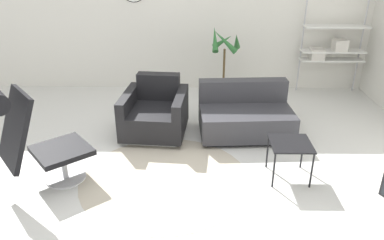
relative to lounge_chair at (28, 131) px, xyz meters
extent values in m
plane|color=silver|center=(1.28, 0.41, -0.70)|extent=(12.00, 12.00, 0.00)
cube|color=silver|center=(1.28, 3.30, 0.70)|extent=(12.00, 0.06, 2.80)
cylinder|color=#BCB29E|center=(1.35, 0.21, -0.69)|extent=(1.92, 1.92, 0.01)
cylinder|color=#BCBCC1|center=(0.23, 0.19, -0.69)|extent=(0.62, 0.62, 0.02)
cylinder|color=#BCBCC1|center=(0.23, 0.19, -0.52)|extent=(0.06, 0.06, 0.30)
cube|color=black|center=(0.23, 0.19, -0.33)|extent=(0.79, 0.79, 0.06)
cube|color=black|center=(-0.08, -0.07, 0.06)|extent=(0.60, 0.63, 0.74)
cube|color=silver|center=(1.13, 1.33, -0.67)|extent=(0.75, 0.78, 0.06)
cube|color=black|center=(1.13, 1.33, -0.47)|extent=(0.67, 0.93, 0.34)
cube|color=black|center=(1.16, 1.68, -0.11)|extent=(0.61, 0.23, 0.37)
cube|color=black|center=(1.49, 1.30, -0.37)|extent=(0.19, 0.89, 0.54)
cube|color=black|center=(0.77, 1.36, -0.37)|extent=(0.19, 0.89, 0.54)
cube|color=black|center=(2.38, 1.33, -0.67)|extent=(1.16, 0.77, 0.05)
cube|color=#333338|center=(2.38, 1.33, -0.48)|extent=(1.29, 0.90, 0.34)
cube|color=#333338|center=(2.36, 1.64, -0.15)|extent=(1.25, 0.28, 0.31)
cube|color=black|center=(2.74, 0.27, -0.27)|extent=(0.45, 0.45, 0.02)
cylinder|color=black|center=(2.54, 0.07, -0.49)|extent=(0.02, 0.02, 0.42)
cylinder|color=black|center=(2.95, 0.07, -0.49)|extent=(0.02, 0.02, 0.42)
cylinder|color=black|center=(2.54, 0.48, -0.49)|extent=(0.02, 0.02, 0.42)
cylinder|color=black|center=(2.95, 0.48, -0.49)|extent=(0.02, 0.02, 0.42)
cylinder|color=#333338|center=(2.15, 2.67, -0.56)|extent=(0.30, 0.30, 0.28)
cylinder|color=#382819|center=(2.15, 2.67, -0.43)|extent=(0.28, 0.28, 0.02)
cylinder|color=brown|center=(2.15, 2.67, -0.12)|extent=(0.04, 0.04, 0.60)
cone|color=#2D6B33|center=(2.34, 2.64, 0.32)|extent=(0.17, 0.45, 0.36)
cone|color=#2D6B33|center=(2.12, 2.82, 0.27)|extent=(0.36, 0.17, 0.26)
cone|color=#2D6B33|center=(1.99, 2.66, 0.35)|extent=(0.11, 0.40, 0.40)
cone|color=#2D6B33|center=(2.14, 2.50, 0.34)|extent=(0.41, 0.12, 0.40)
cylinder|color=#BCBCC1|center=(3.53, 3.15, 0.33)|extent=(0.03, 0.03, 2.05)
cylinder|color=#BCBCC1|center=(4.55, 3.15, 0.33)|extent=(0.03, 0.03, 2.05)
cube|color=white|center=(4.04, 3.03, -0.09)|extent=(1.08, 0.28, 0.02)
cube|color=white|center=(4.04, 3.03, 0.07)|extent=(1.08, 0.28, 0.02)
cube|color=white|center=(4.04, 3.03, 0.48)|extent=(1.08, 0.28, 0.02)
cube|color=beige|center=(3.77, 3.02, 0.02)|extent=(0.23, 0.24, 0.19)
cube|color=silver|center=(4.14, 3.02, 0.17)|extent=(0.22, 0.24, 0.19)
camera|label=1|loc=(1.72, -3.36, 1.69)|focal=35.00mm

